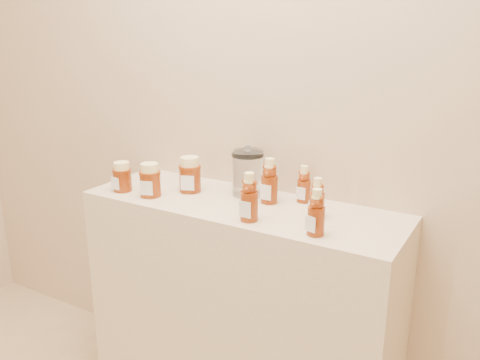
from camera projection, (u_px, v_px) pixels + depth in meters
The scene contains 11 objects.
wall_back at pixel (268, 74), 1.89m from camera, with size 3.50×0.02×2.70m, color tan.
display_table at pixel (241, 312), 1.99m from camera, with size 1.20×0.40×0.90m, color beige.
bear_bottle_back_left at pixel (270, 178), 1.84m from camera, with size 0.06×0.06×0.19m, color #6A2208, non-canonical shape.
bear_bottle_back_mid at pixel (304, 182), 1.85m from camera, with size 0.05×0.05×0.16m, color #6A2208, non-canonical shape.
bear_bottle_back_right at pixel (317, 195), 1.70m from camera, with size 0.05×0.05×0.16m, color #6A2208, non-canonical shape.
bear_bottle_front_left at pixel (249, 194), 1.67m from camera, with size 0.06×0.06×0.19m, color #6A2208, non-canonical shape.
bear_bottle_front_right at pixel (316, 209), 1.56m from camera, with size 0.06×0.06×0.17m, color #6A2208, non-canonical shape.
honey_jar_left at pixel (122, 177), 1.98m from camera, with size 0.07×0.07×0.12m, color #6A2208, non-canonical shape.
honey_jar_back at pixel (190, 174), 1.97m from camera, with size 0.09×0.09×0.14m, color #6A2208, non-canonical shape.
honey_jar_front at pixel (150, 180), 1.91m from camera, with size 0.08×0.08×0.13m, color #6A2208, non-canonical shape.
glass_canister at pixel (248, 171), 1.92m from camera, with size 0.12×0.12×0.19m, color white, non-canonical shape.
Camera 1 is at (0.88, 0.04, 1.53)m, focal length 38.00 mm.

